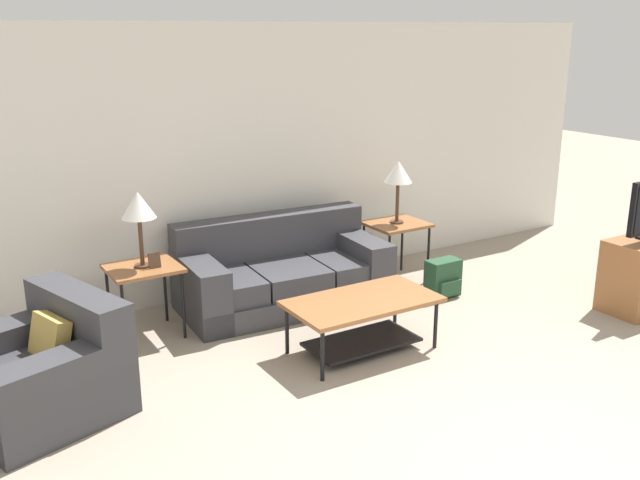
{
  "coord_description": "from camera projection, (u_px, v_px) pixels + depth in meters",
  "views": [
    {
      "loc": [
        -3.05,
        -2.37,
        2.55
      ],
      "look_at": [
        0.0,
        2.6,
        0.8
      ],
      "focal_mm": 40.0,
      "sensor_mm": 36.0,
      "label": 1
    }
  ],
  "objects": [
    {
      "name": "ground_plane",
      "position": [
        550.0,
        477.0,
        4.2
      ],
      "size": [
        24.0,
        24.0,
        0.0
      ],
      "primitive_type": "plane",
      "color": "gray"
    },
    {
      "name": "wall_back",
      "position": [
        252.0,
        160.0,
        6.98
      ],
      "size": [
        8.9,
        0.06,
        2.6
      ],
      "color": "silver",
      "rests_on": "ground_plane"
    },
    {
      "name": "couch",
      "position": [
        282.0,
        275.0,
        6.75
      ],
      "size": [
        1.98,
        1.04,
        0.82
      ],
      "color": "#38383D",
      "rests_on": "ground_plane"
    },
    {
      "name": "armchair",
      "position": [
        43.0,
        373.0,
        4.85
      ],
      "size": [
        1.21,
        1.24,
        0.8
      ],
      "color": "#38383D",
      "rests_on": "ground_plane"
    },
    {
      "name": "coffee_table",
      "position": [
        362.0,
        313.0,
        5.75
      ],
      "size": [
        1.21,
        0.66,
        0.45
      ],
      "color": "#935B33",
      "rests_on": "ground_plane"
    },
    {
      "name": "side_table_left",
      "position": [
        143.0,
        274.0,
        5.98
      ],
      "size": [
        0.59,
        0.52,
        0.62
      ],
      "color": "#935B33",
      "rests_on": "ground_plane"
    },
    {
      "name": "side_table_right",
      "position": [
        396.0,
        228.0,
        7.32
      ],
      "size": [
        0.59,
        0.52,
        0.62
      ],
      "color": "#935B33",
      "rests_on": "ground_plane"
    },
    {
      "name": "table_lamp_left",
      "position": [
        138.0,
        207.0,
        5.81
      ],
      "size": [
        0.28,
        0.28,
        0.64
      ],
      "color": "#472D1E",
      "rests_on": "side_table_left"
    },
    {
      "name": "table_lamp_right",
      "position": [
        398.0,
        174.0,
        7.15
      ],
      "size": [
        0.28,
        0.28,
        0.64
      ],
      "color": "#472D1E",
      "rests_on": "side_table_right"
    },
    {
      "name": "backpack",
      "position": [
        443.0,
        279.0,
        6.99
      ],
      "size": [
        0.34,
        0.26,
        0.37
      ],
      "color": "#23472D",
      "rests_on": "ground_plane"
    },
    {
      "name": "picture_frame",
      "position": [
        154.0,
        260.0,
        5.92
      ],
      "size": [
        0.1,
        0.04,
        0.13
      ],
      "color": "#4C3828",
      "rests_on": "side_table_left"
    }
  ]
}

